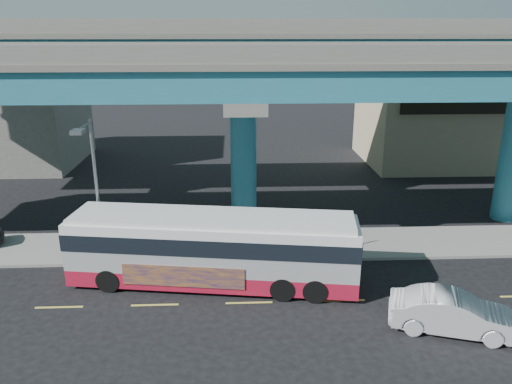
{
  "coord_description": "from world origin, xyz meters",
  "views": [
    {
      "loc": [
        -0.55,
        -19.06,
        11.15
      ],
      "look_at": [
        0.5,
        4.0,
        3.58
      ],
      "focal_mm": 35.0,
      "sensor_mm": 36.0,
      "label": 1
    }
  ],
  "objects_px": {
    "transit_bus": "(213,247)",
    "street_lamp": "(92,173)",
    "sedan": "(453,313)",
    "stop_sign": "(327,224)"
  },
  "relations": [
    {
      "from": "transit_bus",
      "to": "street_lamp",
      "type": "distance_m",
      "value": 6.63
    },
    {
      "from": "transit_bus",
      "to": "street_lamp",
      "type": "xyz_separation_m",
      "value": [
        -5.6,
        1.92,
        2.98
      ]
    },
    {
      "from": "transit_bus",
      "to": "street_lamp",
      "type": "bearing_deg",
      "value": 169.49
    },
    {
      "from": "transit_bus",
      "to": "sedan",
      "type": "distance_m",
      "value": 10.28
    },
    {
      "from": "transit_bus",
      "to": "stop_sign",
      "type": "relative_size",
      "value": 5.81
    },
    {
      "from": "transit_bus",
      "to": "sedan",
      "type": "xyz_separation_m",
      "value": [
        9.3,
        -4.27,
        -1.04
      ]
    },
    {
      "from": "sedan",
      "to": "stop_sign",
      "type": "xyz_separation_m",
      "value": [
        -3.66,
        6.91,
        0.98
      ]
    },
    {
      "from": "sedan",
      "to": "transit_bus",
      "type": "bearing_deg",
      "value": 82.87
    },
    {
      "from": "street_lamp",
      "to": "stop_sign",
      "type": "height_order",
      "value": "street_lamp"
    },
    {
      "from": "street_lamp",
      "to": "stop_sign",
      "type": "distance_m",
      "value": 11.66
    }
  ]
}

